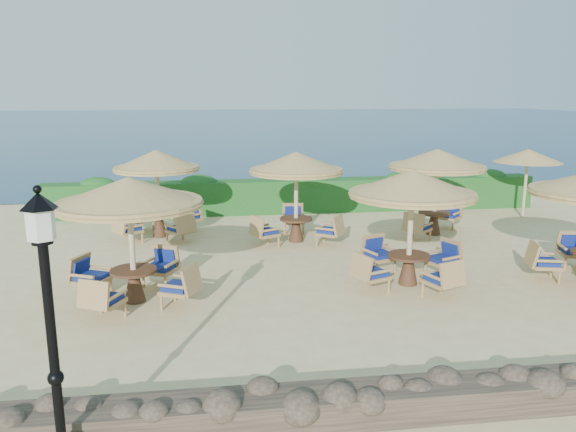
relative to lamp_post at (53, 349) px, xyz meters
The scene contains 11 objects.
ground 8.47m from the lamp_post, 54.78° to the left, with size 120.00×120.00×0.00m, color beige.
sea 76.97m from the lamp_post, 86.42° to the left, with size 160.00×160.00×0.00m, color #0B2749.
hedge 14.83m from the lamp_post, 71.08° to the left, with size 18.00×0.90×1.20m, color #174A1A.
stone_wall 5.02m from the lamp_post, ahead, with size 15.00×0.65×0.44m, color brown.
lamp_post is the anchor object (origin of this frame).
extra_parasol 17.41m from the lamp_post, 43.60° to the left, with size 2.30×2.30×2.41m.
cafe_set_0 5.50m from the lamp_post, 88.90° to the left, with size 3.02×3.02×2.65m.
cafe_set_1 8.47m from the lamp_post, 42.98° to the left, with size 2.86×2.86×2.65m.
cafe_set_3 10.96m from the lamp_post, 89.22° to the left, with size 2.62×2.62×2.65m.
cafe_set_4 10.73m from the lamp_post, 66.97° to the left, with size 2.78×2.79×2.65m.
cafe_set_5 13.25m from the lamp_post, 49.80° to the left, with size 2.93×2.93×2.65m.
Camera 1 is at (-2.99, -12.83, 4.33)m, focal length 35.00 mm.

